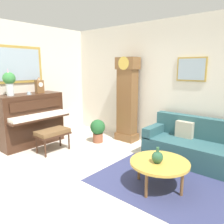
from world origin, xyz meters
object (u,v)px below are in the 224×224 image
at_px(mantel_clock, 39,86).
at_px(teacup, 29,93).
at_px(couch, 197,147).
at_px(flower_vase, 9,81).
at_px(piano_bench, 53,133).
at_px(potted_plant, 98,129).
at_px(green_jug, 157,157).
at_px(piano, 31,119).
at_px(grandfather_clock, 127,102).
at_px(coffee_table, 160,163).

height_order(mantel_clock, teacup, mantel_clock).
xyz_separation_m(couch, flower_vase, (-3.35, -1.89, 1.19)).
relative_size(piano_bench, potted_plant, 1.25).
xyz_separation_m(green_jug, potted_plant, (-2.12, 0.94, -0.18)).
bearing_deg(flower_vase, piano_bench, 30.54).
distance_m(piano, potted_plant, 1.58).
xyz_separation_m(piano, mantel_clock, (0.00, 0.28, 0.76)).
bearing_deg(mantel_clock, potted_plant, 36.30).
relative_size(couch, green_jug, 7.92).
distance_m(grandfather_clock, teacup, 2.27).
xyz_separation_m(flower_vase, potted_plant, (1.11, 1.51, -1.18)).
xyz_separation_m(coffee_table, teacup, (-3.15, -0.26, 0.83)).
bearing_deg(grandfather_clock, piano, -132.59).
height_order(couch, mantel_clock, mantel_clock).
bearing_deg(green_jug, couch, 84.75).
bearing_deg(green_jug, teacup, -176.45).
xyz_separation_m(piano_bench, potted_plant, (0.32, 1.05, -0.08)).
height_order(grandfather_clock, potted_plant, grandfather_clock).
bearing_deg(grandfather_clock, green_jug, -42.23).
xyz_separation_m(teacup, potted_plant, (1.03, 1.14, -0.89)).
bearing_deg(potted_plant, grandfather_clock, 53.26).
bearing_deg(piano, couch, 23.75).
height_order(green_jug, potted_plant, green_jug).
xyz_separation_m(piano_bench, grandfather_clock, (0.76, 1.63, 0.56)).
distance_m(coffee_table, mantel_clock, 3.38).
distance_m(grandfather_clock, mantel_clock, 2.12).
bearing_deg(teacup, grandfather_clock, 49.68).
xyz_separation_m(coffee_table, mantel_clock, (-3.23, 0.06, 0.98)).
bearing_deg(grandfather_clock, couch, -6.54).
bearing_deg(couch, potted_plant, -170.44).
bearing_deg(green_jug, mantel_clock, 177.69).
bearing_deg(mantel_clock, teacup, -76.06).
bearing_deg(flower_vase, couch, 29.45).
bearing_deg(teacup, piano, 152.93).
height_order(couch, teacup, teacup).
distance_m(piano_bench, flower_vase, 1.43).
bearing_deg(grandfather_clock, teacup, -130.32).
bearing_deg(flower_vase, green_jug, 10.01).
relative_size(piano, potted_plant, 2.57).
relative_size(couch, teacup, 16.38).
xyz_separation_m(grandfather_clock, couch, (1.80, -0.21, -0.65)).
bearing_deg(piano, piano_bench, 3.32).
relative_size(piano, flower_vase, 2.48).
bearing_deg(coffee_table, potted_plant, 157.57).
distance_m(piano, teacup, 0.62).
bearing_deg(mantel_clock, flower_vase, -90.04).
distance_m(coffee_table, green_jug, 0.13).
relative_size(piano_bench, couch, 0.37).
bearing_deg(green_jug, piano_bench, -177.48).
distance_m(piano, flower_vase, 0.99).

